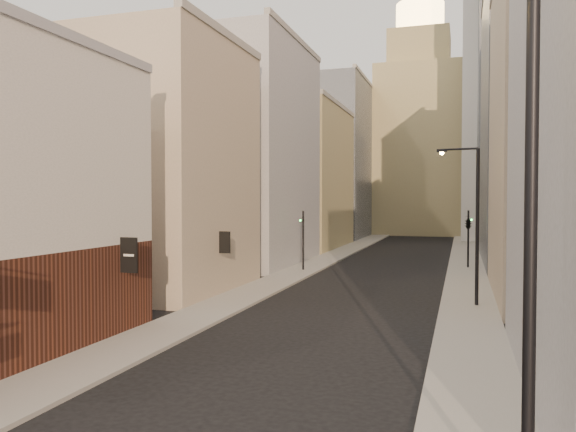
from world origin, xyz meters
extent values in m
cube|color=gray|center=(-6.50, 55.00, 0.07)|extent=(3.00, 140.00, 0.15)
cube|color=gray|center=(6.50, 55.00, 0.07)|extent=(3.00, 140.00, 0.15)
cube|color=gray|center=(-8.20, 9.00, 12.10)|extent=(0.60, 16.00, 0.40)
cube|color=black|center=(-7.30, 14.00, 3.60)|extent=(0.80, 0.08, 1.50)
cube|color=black|center=(-7.30, 24.00, 3.40)|extent=(0.70, 0.08, 1.30)
cube|color=tan|center=(-12.00, 26.00, 8.00)|extent=(8.00, 12.00, 16.00)
cube|color=gray|center=(-12.00, 42.00, 10.00)|extent=(8.00, 16.00, 20.00)
cube|color=tan|center=(-12.00, 60.00, 8.50)|extent=(8.00, 18.00, 17.00)
cube|color=gray|center=(-12.00, 80.00, 12.00)|extent=(8.00, 20.00, 24.00)
cube|color=tan|center=(12.00, 30.00, 10.00)|extent=(8.00, 16.00, 20.00)
cube|color=gray|center=(12.00, 50.00, 13.00)|extent=(8.00, 20.00, 26.00)
cube|color=gray|center=(18.00, 78.00, 25.00)|extent=(20.00, 22.00, 50.00)
cube|color=tan|center=(-1.00, 92.00, 14.00)|extent=(14.00, 14.00, 28.00)
cube|color=tan|center=(-1.00, 92.00, 31.00)|extent=(10.00, 10.00, 6.00)
cylinder|color=#FFCC72|center=(-1.00, 92.00, 36.50)|extent=(8.00, 8.00, 5.00)
cube|color=silver|center=(10.00, 78.00, 17.00)|extent=(8.00, 8.00, 34.00)
cylinder|color=black|center=(7.25, 4.00, 5.00)|extent=(0.22, 0.22, 10.00)
cylinder|color=black|center=(6.92, 25.77, 4.36)|extent=(0.19, 0.19, 8.72)
cylinder|color=black|center=(5.96, 25.91, 8.72)|extent=(1.93, 0.41, 0.12)
cube|color=black|center=(5.00, 26.06, 8.67)|extent=(0.56, 0.29, 0.17)
sphere|color=gold|center=(5.00, 26.06, 8.55)|extent=(0.23, 0.23, 0.23)
cylinder|color=black|center=(-6.35, 37.81, 2.50)|extent=(0.16, 0.16, 5.00)
imported|color=black|center=(-6.35, 37.81, 4.20)|extent=(0.52, 0.52, 1.21)
sphere|color=#19E533|center=(-6.60, 37.81, 4.20)|extent=(0.16, 0.16, 0.16)
cylinder|color=black|center=(6.64, 43.51, 2.50)|extent=(0.16, 0.16, 5.00)
imported|color=black|center=(6.64, 43.51, 4.20)|extent=(0.78, 0.78, 1.58)
sphere|color=#19E533|center=(6.89, 43.51, 4.20)|extent=(0.16, 0.16, 0.16)
camera|label=1|loc=(6.10, -6.52, 5.97)|focal=35.00mm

